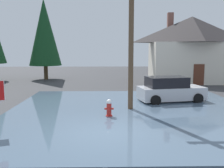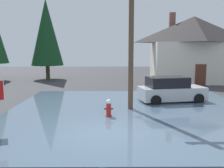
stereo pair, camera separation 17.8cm
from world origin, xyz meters
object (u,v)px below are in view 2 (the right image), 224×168
object	(u,v)px
fire_hydrant	(109,109)
utility_pole	(131,38)
parked_car	(170,90)
house	(193,48)
pine_tree_short_left	(46,33)

from	to	relation	value
fire_hydrant	utility_pole	bearing A→B (deg)	51.51
fire_hydrant	utility_pole	distance (m)	4.04
parked_car	fire_hydrant	bearing A→B (deg)	-137.22
utility_pole	parked_car	distance (m)	4.73
fire_hydrant	utility_pole	world-z (taller)	utility_pole
utility_pole	house	xyz separation A→B (m)	(7.51, 12.39, -0.49)
pine_tree_short_left	parked_car	bearing A→B (deg)	-48.25
house	pine_tree_short_left	size ratio (longest dim) A/B	1.03
fire_hydrant	house	world-z (taller)	house
fire_hydrant	house	distance (m)	16.70
fire_hydrant	house	bearing A→B (deg)	57.93
house	pine_tree_short_left	distance (m)	15.95
house	pine_tree_short_left	xyz separation A→B (m)	(-15.72, 2.01, 1.73)
parked_car	pine_tree_short_left	size ratio (longest dim) A/B	0.49
pine_tree_short_left	utility_pole	bearing A→B (deg)	-60.31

